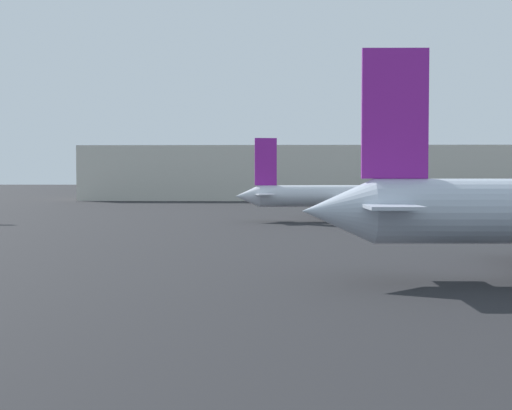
% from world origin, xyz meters
% --- Properties ---
extents(airplane_far_left, '(26.05, 21.12, 8.75)m').
position_xyz_m(airplane_far_left, '(4.82, 68.90, 2.68)').
color(airplane_far_left, silver).
rests_on(airplane_far_left, ground_plane).
extents(terminal_building, '(95.40, 24.45, 10.05)m').
position_xyz_m(terminal_building, '(7.80, 134.92, 5.02)').
color(terminal_building, beige).
rests_on(terminal_building, ground_plane).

